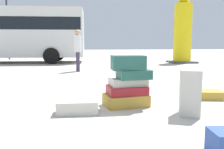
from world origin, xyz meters
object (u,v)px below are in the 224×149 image
suitcase_tan_right_side (206,95)px  lamp_post (6,1)px  suitcase_tower (128,84)px  suitcase_cream_foreground_near (78,107)px  person_tourist_with_camera (78,47)px  yellow_dummy_statue (183,31)px  suitcase_cream_foreground_far (190,93)px

suitcase_tan_right_side → lamp_post: 15.90m
suitcase_tower → suitcase_cream_foreground_near: (-0.90, -0.35, -0.30)m
suitcase_cream_foreground_near → lamp_post: (-5.04, 14.06, 3.97)m
person_tourist_with_camera → yellow_dummy_statue: yellow_dummy_statue is taller
yellow_dummy_statue → suitcase_cream_foreground_near: bearing=-121.7°
suitcase_tower → suitcase_cream_foreground_far: size_ratio=1.27×
suitcase_tower → suitcase_tan_right_side: bearing=12.3°
suitcase_tower → suitcase_tan_right_side: (1.73, 0.38, -0.32)m
yellow_dummy_statue → lamp_post: (-11.02, 4.40, 2.20)m
suitcase_tower → lamp_post: bearing=113.4°
suitcase_tan_right_side → yellow_dummy_statue: 9.71m
person_tourist_with_camera → suitcase_cream_foreground_near: bearing=-8.0°
suitcase_cream_foreground_far → yellow_dummy_statue: 10.94m
suitcase_cream_foreground_far → person_tourist_with_camera: 6.62m
suitcase_cream_foreground_far → suitcase_cream_foreground_near: bearing=-169.9°
suitcase_cream_foreground_far → suitcase_tan_right_side: suitcase_cream_foreground_far is taller
suitcase_tan_right_side → yellow_dummy_statue: bearing=80.0°
suitcase_cream_foreground_near → suitcase_tower: bearing=22.9°
suitcase_cream_foreground_near → suitcase_cream_foreground_far: bearing=-8.6°
suitcase_tower → suitcase_tan_right_side: suitcase_tower is taller
suitcase_tower → yellow_dummy_statue: (5.07, 9.32, 1.47)m
suitcase_cream_foreground_far → suitcase_tan_right_side: bearing=71.1°
yellow_dummy_statue → suitcase_tan_right_side: bearing=-110.5°
suitcase_cream_foreground_near → suitcase_tan_right_side: size_ratio=1.09×
lamp_post → yellow_dummy_statue: bearing=-21.8°
suitcase_tan_right_side → person_tourist_with_camera: (-2.70, 5.27, 0.92)m
suitcase_cream_foreground_far → suitcase_tan_right_side: (0.86, 1.05, -0.28)m
suitcase_tower → suitcase_cream_foreground_far: 1.10m
suitcase_cream_foreground_far → lamp_post: 16.35m
suitcase_tan_right_side → lamp_post: lamp_post is taller
suitcase_cream_foreground_near → yellow_dummy_statue: bearing=60.2°
suitcase_tower → suitcase_cream_foreground_far: suitcase_tower is taller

